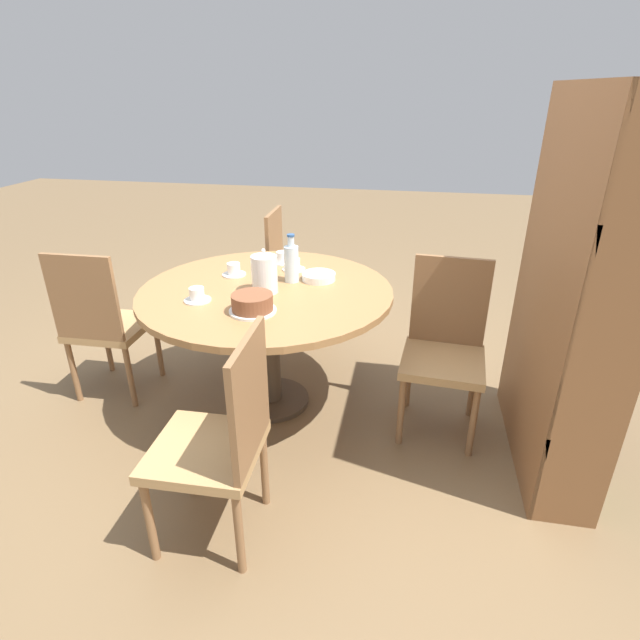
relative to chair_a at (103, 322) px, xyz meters
name	(u,v)px	position (x,y,z in m)	size (l,w,h in m)	color
ground_plane	(272,401)	(-0.09, 0.97, -0.48)	(14.00, 14.00, 0.00)	brown
dining_table	(267,307)	(-0.09, 0.97, 0.14)	(1.38, 1.38, 0.73)	#473828
chair_a	(103,322)	(0.00, 0.00, 0.00)	(0.43, 0.43, 0.93)	olive
chair_b	(221,439)	(0.88, 1.06, 0.00)	(0.43, 0.43, 0.93)	olive
chair_c	(445,345)	(-0.07, 1.94, 0.00)	(0.45, 0.45, 0.93)	olive
chair_d	(292,272)	(-1.05, 0.88, 0.00)	(0.43, 0.43, 0.93)	olive
bookshelf	(568,299)	(0.10, 2.44, 0.38)	(1.00, 0.28, 1.75)	brown
coffee_pot	(264,273)	(-0.04, 0.98, 0.36)	(0.14, 0.14, 0.24)	white
water_bottle	(291,263)	(-0.22, 1.08, 0.36)	(0.08, 0.08, 0.27)	silver
cake_main	(252,304)	(0.23, 0.99, 0.29)	(0.23, 0.23, 0.09)	white
cup_a	(282,258)	(-0.53, 0.95, 0.28)	(0.14, 0.14, 0.07)	silver
cup_b	(294,265)	(-0.41, 1.05, 0.28)	(0.14, 0.14, 0.07)	silver
cup_c	(197,296)	(0.15, 0.67, 0.28)	(0.14, 0.14, 0.07)	silver
cup_d	(234,270)	(-0.26, 0.73, 0.28)	(0.14, 0.14, 0.07)	silver
plate_stack	(319,277)	(-0.27, 1.22, 0.27)	(0.19, 0.19, 0.04)	white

